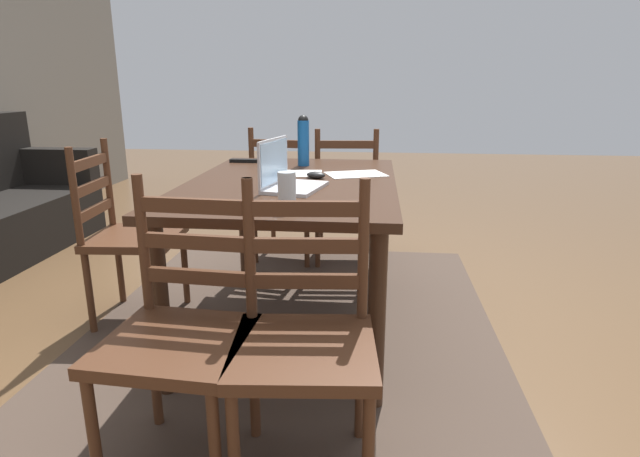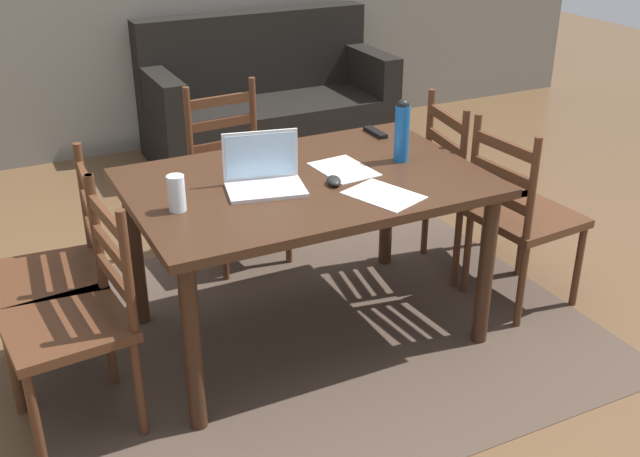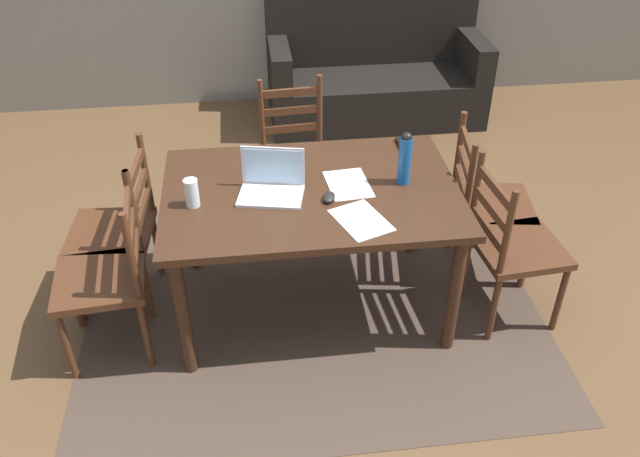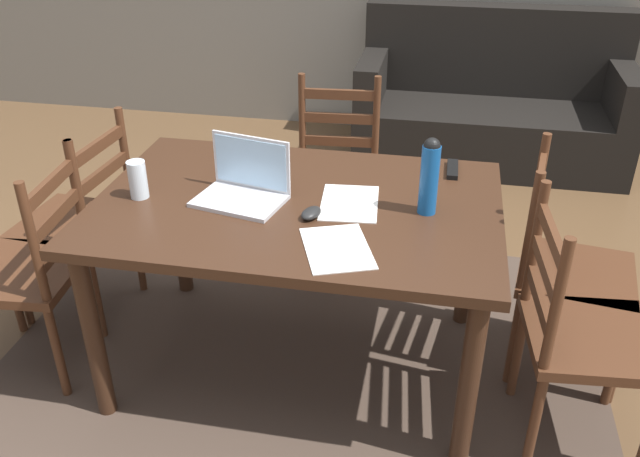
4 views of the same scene
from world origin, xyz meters
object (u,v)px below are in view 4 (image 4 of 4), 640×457
Objects in this scene: chair_left_near at (31,270)px; drinking_glass at (138,180)px; chair_left_far at (81,223)px; couch at (490,108)px; chair_far_head at (335,178)px; chair_right_far at (566,270)px; dining_table at (297,223)px; chair_right_near at (580,335)px; water_bottle at (429,175)px; tv_remote at (452,169)px; laptop at (245,184)px; computer_mouse at (311,213)px.

chair_left_near is 0.61m from drinking_glass.
couch reaches higher than chair_left_far.
chair_left_far and chair_far_head have the same top height.
dining_table is at bearing -168.69° from chair_right_far.
water_bottle is at bearing 159.18° from chair_right_near.
tv_remote reaches higher than dining_table.
chair_far_head is 0.82m from tv_remote.
dining_table is at bearing 7.24° from drinking_glass.
water_bottle reaches higher than laptop.
couch is 6.24× the size of water_bottle.
chair_left_far is 0.95m from laptop.
couch reaches higher than drinking_glass.
dining_table is 1.59× the size of chair_right_far.
couch is 2.68m from laptop.
chair_right_near is 1.03m from computer_mouse.
chair_right_far is at bearing 35.83° from computer_mouse.
chair_left_far is 1.00× the size of chair_right_far.
water_bottle is (1.53, -0.19, 0.46)m from chair_left_far.
couch reaches higher than computer_mouse.
water_bottle is at bearing 4.45° from drinking_glass.
chair_right_near is 2.65m from couch.
laptop reaches higher than drinking_glass.
drinking_glass is (-0.39, -0.07, 0.01)m from laptop.
chair_left_far is 1.00× the size of chair_left_near.
computer_mouse is (0.28, -0.11, -0.04)m from laptop.
drinking_glass is at bearing -169.70° from laptop.
chair_right_far is 2.64× the size of laptop.
chair_left_far is 6.54× the size of drinking_glass.
tv_remote is (1.61, 0.58, 0.32)m from chair_left_near.
drinking_glass is (-1.41, -2.50, 0.49)m from couch.
chair_right_near is at bearing -11.17° from dining_table.
computer_mouse is (0.08, -0.99, 0.33)m from chair_far_head.
water_bottle reaches higher than chair_left_near.
chair_far_head reaches higher than dining_table.
chair_left_near is 6.54× the size of drinking_glass.
chair_far_head is at bearing 45.95° from chair_left_near.
drinking_glass is at bearing -119.37° from couch.
laptop is at bearing -13.55° from chair_left_far.
chair_right_far is 3.29× the size of water_bottle.
couch is 5.01× the size of laptop.
chair_left_far is (-1.05, 0.20, -0.22)m from dining_table.
computer_mouse is at bearing -15.45° from chair_left_far.
chair_right_near is 2.09m from chair_left_near.
laptop is 0.69m from water_bottle.
laptop reaches higher than chair_right_near.
couch reaches higher than dining_table.
laptop is at bearing 176.54° from computer_mouse.
chair_right_near reaches higher than dining_table.
chair_far_head is at bearing 33.04° from chair_left_far.
couch is 2.91m from drinking_glass.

